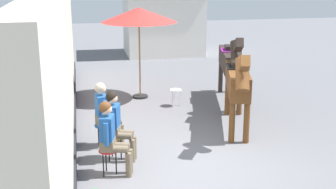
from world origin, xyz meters
name	(u,v)px	position (x,y,z in m)	size (l,w,h in m)	color
ground_plane	(170,114)	(0.00, 3.00, 0.00)	(40.00, 40.00, 0.00)	slate
pub_facade_wall	(63,73)	(-2.55, 1.50, 1.54)	(0.34, 14.00, 3.40)	beige
distant_cottage	(163,12)	(1.40, 11.36, 1.80)	(3.40, 2.60, 3.50)	silver
seated_visitor_near	(111,134)	(-1.72, -0.22, 0.78)	(0.61, 0.48, 1.39)	red
seated_visitor_middle	(116,122)	(-1.57, 0.43, 0.78)	(0.61, 0.49, 1.39)	gold
seated_visitor_far	(105,111)	(-1.74, 1.18, 0.78)	(0.61, 0.48, 1.39)	#194C99
saddled_horse_near	(238,81)	(1.30, 1.63, 1.16)	(1.08, 2.92, 2.06)	brown
saddled_horse_far	(231,62)	(1.85, 3.72, 1.16)	(0.92, 2.96, 2.06)	#2D231E
cafe_parasol	(139,15)	(-0.53, 4.70, 2.36)	(2.10, 2.10, 2.58)	black
spare_stool_white	(176,92)	(0.31, 3.69, 0.40)	(0.32, 0.32, 0.46)	white
satchel_bag	(109,131)	(-1.63, 1.80, 0.10)	(0.28, 0.12, 0.20)	black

